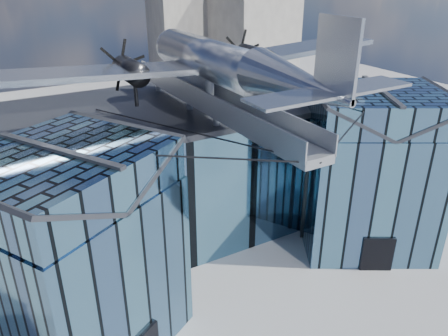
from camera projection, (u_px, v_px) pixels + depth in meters
ground_plane at (238, 272)px, 30.35m from camera, size 120.00×120.00×0.00m
museum at (199, 169)px, 32.58m from camera, size 32.88×24.50×17.60m
bg_towers at (74, 33)px, 66.50m from camera, size 77.00×24.50×26.00m
tree_plaza_e at (437, 146)px, 41.12m from camera, size 4.24×4.24×5.78m
tree_side_e at (368, 110)px, 53.17m from camera, size 3.54×3.54×4.89m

